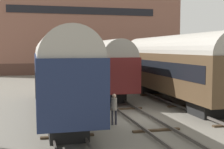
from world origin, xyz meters
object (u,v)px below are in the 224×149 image
Objects in this scene: train_car_navy at (58,69)px; train_car_maroon at (98,63)px; train_car_brown at (172,64)px; person_worker at (114,106)px.

train_car_navy is 11.02m from train_car_maroon.
train_car_brown reaches higher than train_car_maroon.
train_car_maroon is at bearing 82.30° from person_worker.
train_car_navy is 4.81m from person_worker.
train_car_brown is at bearing 44.68° from person_worker.
train_car_maroon is 9.86× the size of person_worker.
train_car_maroon is (-4.63, 7.00, -0.18)m from train_car_brown.
train_car_brown is 9.26m from person_worker.
train_car_navy is at bearing -162.03° from train_car_brown.
train_car_brown reaches higher than train_car_navy.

